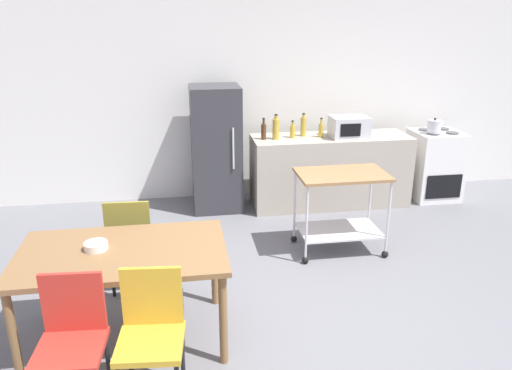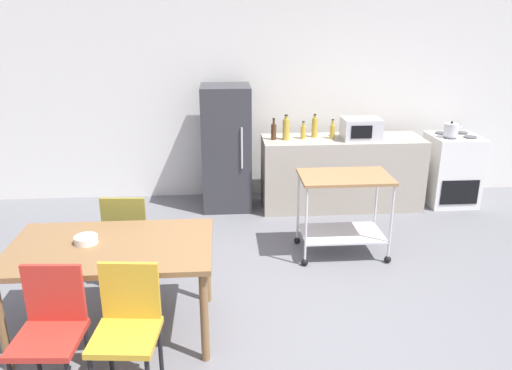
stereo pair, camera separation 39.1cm
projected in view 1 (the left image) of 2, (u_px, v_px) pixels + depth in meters
name	position (u px, v px, depth m)	size (l,w,h in m)	color
ground_plane	(315.00, 326.00, 3.98)	(12.00, 12.00, 0.00)	slate
back_wall	(254.00, 87.00, 6.49)	(8.40, 0.12, 2.90)	silver
kitchen_counter	(330.00, 171.00, 6.39)	(2.00, 0.64, 0.90)	#A89E8E
dining_table	(123.00, 260.00, 3.62)	(1.50, 0.90, 0.75)	brown
chair_olive	(131.00, 237.00, 4.34)	(0.42, 0.42, 0.89)	olive
chair_red	(72.00, 337.00, 3.01)	(0.43, 0.43, 0.89)	#B72D23
chair_mustard	(151.00, 330.00, 3.07)	(0.44, 0.44, 0.89)	gold
stove_oven	(434.00, 165.00, 6.62)	(0.60, 0.61, 0.92)	white
refrigerator	(216.00, 149.00, 6.16)	(0.60, 0.63, 1.55)	#333338
kitchen_cart	(341.00, 199.00, 5.08)	(0.91, 0.57, 0.85)	olive
bottle_hot_sauce	(264.00, 131.00, 6.07)	(0.06, 0.06, 0.27)	#4C2D19
bottle_olive_oil	(276.00, 129.00, 6.07)	(0.08, 0.08, 0.31)	gold
bottle_wine	(293.00, 131.00, 6.15)	(0.07, 0.07, 0.22)	gold
bottle_sparkling_water	(303.00, 126.00, 6.22)	(0.07, 0.07, 0.29)	gold
bottle_sesame_oil	(321.00, 130.00, 6.18)	(0.06, 0.06, 0.24)	gold
microwave	(349.00, 127.00, 6.16)	(0.46, 0.35, 0.26)	silver
fruit_bowl	(96.00, 246.00, 3.60)	(0.17, 0.17, 0.05)	white
kettle	(434.00, 126.00, 6.33)	(0.24, 0.17, 0.19)	silver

